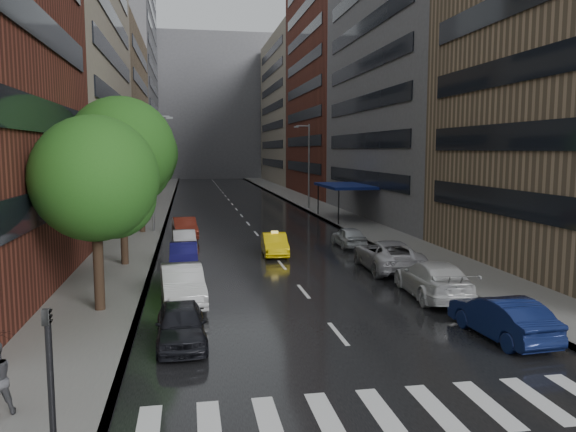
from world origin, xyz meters
The scene contains 18 objects.
ground centered at (0.00, 0.00, 0.00)m, with size 220.00×220.00×0.00m, color gray.
road centered at (0.00, 50.00, 0.01)m, with size 14.00×140.00×0.01m, color black.
sidewalk_left centered at (-9.00, 50.00, 0.07)m, with size 4.00×140.00×0.15m, color gray.
sidewalk_right centered at (9.00, 50.00, 0.07)m, with size 4.00×140.00×0.15m, color gray.
crosswalk centered at (0.20, -2.00, 0.01)m, with size 13.15×2.80×0.01m.
buildings_left centered at (-15.00, 58.79, 15.99)m, with size 8.00×108.00×38.00m.
buildings_right centered at (15.00, 56.70, 15.03)m, with size 8.05×109.10×36.00m.
building_far centered at (0.00, 118.00, 16.00)m, with size 40.00×14.00×32.00m, color slate.
tree_near centered at (-8.60, 8.11, 5.31)m, with size 4.87×4.87×7.76m.
tree_mid centered at (-8.60, 17.12, 6.36)m, with size 5.83×5.83×9.28m.
tree_far centered at (-8.60, 29.52, 6.12)m, with size 5.61×5.61×8.95m.
taxi centered at (0.06, 19.05, 0.67)m, with size 1.43×4.09×1.35m, color yellow.
parked_cars_left centered at (-5.40, 15.23, 0.73)m, with size 2.07×27.30×1.59m.
parked_cars_right centered at (5.40, 11.20, 0.77)m, with size 2.89×22.89×1.61m.
traffic_light centered at (-7.60, -4.09, 2.23)m, with size 0.18×0.15×3.45m.
street_lamp_left centered at (-7.72, 30.00, 4.89)m, with size 1.74×0.22×9.00m.
street_lamp_right centered at (7.72, 45.00, 4.89)m, with size 1.74×0.22×9.00m.
awning centered at (8.98, 35.00, 3.13)m, with size 4.00×8.00×3.12m.
Camera 1 is at (-5.06, -14.44, 6.42)m, focal length 35.00 mm.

